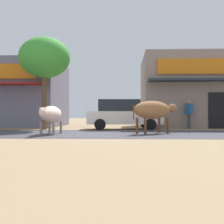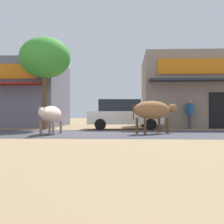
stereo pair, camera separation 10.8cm
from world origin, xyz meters
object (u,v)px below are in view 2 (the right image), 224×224
object	(u,v)px
roadside_tree	(45,58)
pedestrian_by_shop	(190,112)
cow_far_dark	(153,110)
cow_near_brown	(51,115)
parked_hatchback_car	(123,114)

from	to	relation	value
roadside_tree	pedestrian_by_shop	size ratio (longest dim) A/B	3.08
roadside_tree	cow_far_dark	bearing A→B (deg)	-29.07
cow_near_brown	roadside_tree	bearing A→B (deg)	108.79
cow_far_dark	pedestrian_by_shop	bearing A→B (deg)	59.93
pedestrian_by_shop	roadside_tree	bearing A→B (deg)	-173.12
parked_hatchback_car	pedestrian_by_shop	distance (m)	3.85
roadside_tree	cow_near_brown	size ratio (longest dim) A/B	2.01
roadside_tree	pedestrian_by_shop	distance (m)	8.66
roadside_tree	cow_far_dark	distance (m)	7.12
parked_hatchback_car	cow_near_brown	world-z (taller)	parked_hatchback_car
pedestrian_by_shop	cow_near_brown	bearing A→B (deg)	-144.41
cow_far_dark	pedestrian_by_shop	size ratio (longest dim) A/B	1.41
roadside_tree	cow_near_brown	world-z (taller)	roadside_tree
cow_near_brown	cow_far_dark	xyz separation A→B (m)	(4.37, 0.71, 0.18)
parked_hatchback_car	pedestrian_by_shop	xyz separation A→B (m)	(3.80, 0.61, 0.13)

